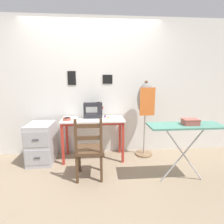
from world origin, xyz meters
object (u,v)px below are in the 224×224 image
Objects in this scene: sewing_machine at (94,111)px; dress_form at (146,103)px; scissors at (116,120)px; fabric_bowl at (67,119)px; thread_spool_near_machine at (105,117)px; filing_cabinet at (42,143)px; thread_spool_mid_table at (108,118)px; wooden_chair at (89,150)px; storage_box at (190,122)px; ironing_board at (185,128)px.

sewing_machine is 0.25× the size of dress_form.
sewing_machine is 0.47m from scissors.
dress_form is (1.40, 0.16, 0.23)m from fabric_bowl.
thread_spool_near_machine is 1.20m from filing_cabinet.
thread_spool_mid_table is (0.25, -0.08, -0.12)m from sewing_machine.
dress_form reaches higher than wooden_chair.
filing_cabinet is 2.43m from storage_box.
wooden_chair is at bearing -144.71° from dress_form.
storage_box reaches higher than ironing_board.
ironing_board is at bearing -40.57° from thread_spool_near_machine.
scissors is 0.08× the size of dress_form.
storage_box is at bearing -67.25° from dress_form.
thread_spool_near_machine is 1.40m from ironing_board.
wooden_chair reaches higher than ironing_board.
storage_box is at bearing -34.70° from sewing_machine.
thread_spool_mid_table is 0.06× the size of filing_cabinet.
fabric_bowl reaches higher than scissors.
wooden_chair is 1.46m from storage_box.
ironing_board reaches higher than scissors.
thread_spool_near_machine and thread_spool_mid_table have the same top height.
thread_spool_mid_table is 0.78m from wooden_chair.
thread_spool_near_machine is at bearing 122.34° from thread_spool_mid_table.
scissors is 1.10m from ironing_board.
wooden_chair is 1.38m from ironing_board.
dress_form reaches higher than filing_cabinet.
ironing_board is (0.88, -0.66, 0.04)m from scissors.
thread_spool_mid_table is at bearing -173.99° from dress_form.
fabric_bowl is at bearing -165.46° from thread_spool_near_machine.
wooden_chair is (0.40, -0.55, -0.34)m from fabric_bowl.
dress_form reaches higher than scissors.
scissors is 0.16× the size of filing_cabinet.
sewing_machine is 7.86× the size of thread_spool_near_machine.
thread_spool_mid_table is at bearing -57.66° from thread_spool_near_machine.
ironing_board is at bearing -70.58° from dress_form.
ironing_board is (1.06, -0.91, 0.02)m from thread_spool_near_machine.
ironing_board reaches higher than thread_spool_mid_table.
fabric_bowl is at bearing 125.73° from wooden_chair.
sewing_machine is 1.08m from filing_cabinet.
dress_form is at bearing -0.68° from sewing_machine.
dress_form is at bearing -0.74° from thread_spool_near_machine.
filing_cabinet is at bearing 175.36° from scissors.
fabric_bowl is (-0.46, -0.17, -0.11)m from sewing_machine.
dress_form is (0.94, -0.01, 0.12)m from sewing_machine.
fabric_bowl is 0.13× the size of ironing_board.
scissors is (0.84, -0.08, -0.02)m from fabric_bowl.
sewing_machine is 0.95m from dress_form.
thread_spool_near_machine is 0.06× the size of filing_cabinet.
dress_form is 6.80× the size of storage_box.
ironing_board reaches higher than filing_cabinet.
sewing_machine reaches higher than scissors.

